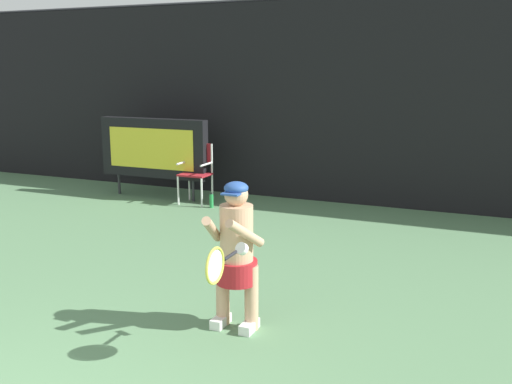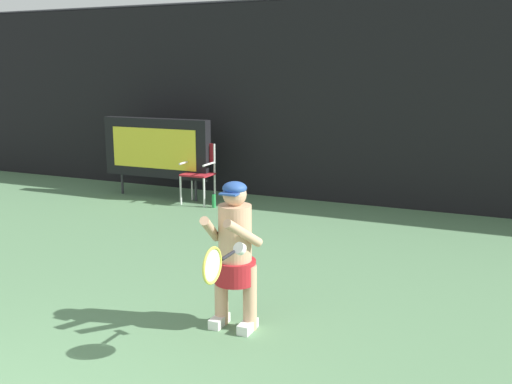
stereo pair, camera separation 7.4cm
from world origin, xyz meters
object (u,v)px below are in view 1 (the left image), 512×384
(water_bottle, at_px, (211,201))
(tennis_racket, at_px, (216,265))
(scoreboard, at_px, (154,148))
(tennis_player, at_px, (236,251))
(umpire_chair, at_px, (197,169))

(water_bottle, distance_m, tennis_racket, 5.61)
(scoreboard, bearing_deg, tennis_player, -49.82)
(scoreboard, xyz_separation_m, water_bottle, (1.37, -0.32, -0.82))
(scoreboard, bearing_deg, umpire_chair, -4.73)
(tennis_racket, bearing_deg, umpire_chair, 121.85)
(water_bottle, bearing_deg, scoreboard, 167.02)
(umpire_chair, relative_size, tennis_player, 0.77)
(umpire_chair, xyz_separation_m, water_bottle, (0.41, -0.24, -0.50))
(water_bottle, bearing_deg, tennis_racket, -61.97)
(umpire_chair, distance_m, water_bottle, 0.69)
(umpire_chair, height_order, tennis_racket, umpire_chair)
(scoreboard, distance_m, tennis_racket, 6.57)
(umpire_chair, relative_size, tennis_racket, 1.79)
(tennis_racket, bearing_deg, scoreboard, 128.69)
(umpire_chair, xyz_separation_m, tennis_racket, (3.03, -5.15, 0.23))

